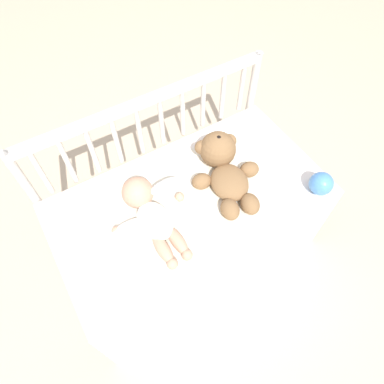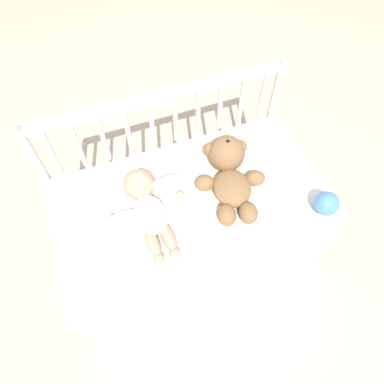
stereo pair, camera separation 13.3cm
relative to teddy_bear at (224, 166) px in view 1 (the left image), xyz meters
name	(u,v)px [view 1 (the left image)]	position (x,y,z in m)	size (l,w,h in m)	color
ground_plane	(191,247)	(-0.18, -0.03, -0.53)	(12.00, 12.00, 0.00)	#C6B293
crib_mattress	(191,226)	(-0.18, -0.03, -0.29)	(1.12, 0.60, 0.47)	white
crib_rail	(152,136)	(-0.18, 0.29, 0.01)	(1.12, 0.04, 0.75)	beige
blanket	(194,204)	(-0.18, -0.06, -0.06)	(0.85, 0.50, 0.01)	silver
teddy_bear	(224,166)	(0.00, 0.00, 0.00)	(0.30, 0.40, 0.16)	olive
baby	(150,212)	(-0.36, -0.03, -0.01)	(0.33, 0.39, 0.13)	white
toy_ball	(321,184)	(0.29, -0.27, -0.01)	(0.10, 0.10, 0.10)	#4C8CDB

